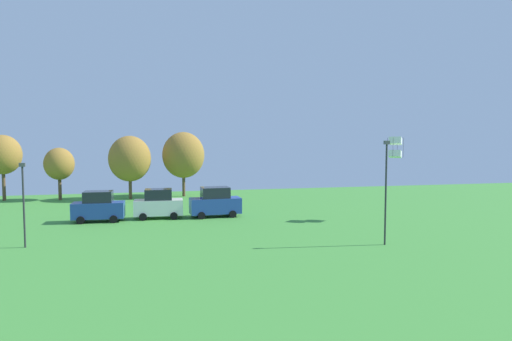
{
  "coord_description": "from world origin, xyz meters",
  "views": [
    {
      "loc": [
        -3.38,
        0.31,
        7.02
      ],
      "look_at": [
        0.12,
        15.83,
        5.86
      ],
      "focal_mm": 32.0,
      "sensor_mm": 36.0,
      "label": 1
    }
  ],
  "objects_px": {
    "parked_car_second_from_left": "(159,204)",
    "parked_car_third_from_left": "(215,202)",
    "treeline_tree_3": "(183,155)",
    "light_post_1": "(23,199)",
    "treeline_tree_2": "(130,159)",
    "kite_flying_3": "(395,147)",
    "parked_car_leftmost": "(98,207)",
    "treeline_tree_1": "(59,164)",
    "treeline_tree_0": "(3,155)",
    "light_post_0": "(386,187)"
  },
  "relations": [
    {
      "from": "parked_car_leftmost",
      "to": "parked_car_third_from_left",
      "type": "bearing_deg",
      "value": 3.19
    },
    {
      "from": "light_post_0",
      "to": "treeline_tree_3",
      "type": "relative_size",
      "value": 0.89
    },
    {
      "from": "treeline_tree_1",
      "to": "parked_car_second_from_left",
      "type": "bearing_deg",
      "value": -53.48
    },
    {
      "from": "parked_car_second_from_left",
      "to": "treeline_tree_2",
      "type": "distance_m",
      "value": 14.13
    },
    {
      "from": "treeline_tree_2",
      "to": "treeline_tree_3",
      "type": "bearing_deg",
      "value": 11.23
    },
    {
      "from": "light_post_1",
      "to": "treeline_tree_1",
      "type": "distance_m",
      "value": 23.34
    },
    {
      "from": "light_post_0",
      "to": "treeline_tree_1",
      "type": "relative_size",
      "value": 1.16
    },
    {
      "from": "light_post_1",
      "to": "treeline_tree_2",
      "type": "distance_m",
      "value": 22.92
    },
    {
      "from": "treeline_tree_2",
      "to": "parked_car_second_from_left",
      "type": "bearing_deg",
      "value": -77.41
    },
    {
      "from": "parked_car_third_from_left",
      "to": "light_post_0",
      "type": "height_order",
      "value": "light_post_0"
    },
    {
      "from": "kite_flying_3",
      "to": "parked_car_leftmost",
      "type": "distance_m",
      "value": 25.44
    },
    {
      "from": "treeline_tree_0",
      "to": "treeline_tree_1",
      "type": "distance_m",
      "value": 6.11
    },
    {
      "from": "treeline_tree_3",
      "to": "parked_car_leftmost",
      "type": "bearing_deg",
      "value": -117.96
    },
    {
      "from": "parked_car_second_from_left",
      "to": "parked_car_third_from_left",
      "type": "relative_size",
      "value": 0.93
    },
    {
      "from": "treeline_tree_1",
      "to": "treeline_tree_2",
      "type": "xyz_separation_m",
      "value": [
        7.67,
        -1.0,
        0.55
      ]
    },
    {
      "from": "parked_car_leftmost",
      "to": "light_post_1",
      "type": "xyz_separation_m",
      "value": [
        -3.55,
        -8.34,
        1.85
      ]
    },
    {
      "from": "light_post_1",
      "to": "treeline_tree_1",
      "type": "height_order",
      "value": "treeline_tree_1"
    },
    {
      "from": "parked_car_leftmost",
      "to": "light_post_1",
      "type": "relative_size",
      "value": 0.78
    },
    {
      "from": "light_post_0",
      "to": "treeline_tree_1",
      "type": "distance_m",
      "value": 37.21
    },
    {
      "from": "light_post_0",
      "to": "parked_car_third_from_left",
      "type": "bearing_deg",
      "value": 126.11
    },
    {
      "from": "light_post_0",
      "to": "treeline_tree_2",
      "type": "distance_m",
      "value": 31.73
    },
    {
      "from": "parked_car_third_from_left",
      "to": "light_post_1",
      "type": "height_order",
      "value": "light_post_1"
    },
    {
      "from": "kite_flying_3",
      "to": "parked_car_third_from_left",
      "type": "relative_size",
      "value": 0.41
    },
    {
      "from": "parked_car_third_from_left",
      "to": "treeline_tree_3",
      "type": "distance_m",
      "value": 15.4
    },
    {
      "from": "parked_car_leftmost",
      "to": "treeline_tree_1",
      "type": "height_order",
      "value": "treeline_tree_1"
    },
    {
      "from": "light_post_0",
      "to": "treeline_tree_2",
      "type": "height_order",
      "value": "treeline_tree_2"
    },
    {
      "from": "treeline_tree_0",
      "to": "treeline_tree_2",
      "type": "bearing_deg",
      "value": -7.57
    },
    {
      "from": "parked_car_second_from_left",
      "to": "light_post_1",
      "type": "bearing_deg",
      "value": -131.61
    },
    {
      "from": "treeline_tree_3",
      "to": "parked_car_second_from_left",
      "type": "bearing_deg",
      "value": -102.01
    },
    {
      "from": "parked_car_leftmost",
      "to": "parked_car_second_from_left",
      "type": "relative_size",
      "value": 1.0
    },
    {
      "from": "treeline_tree_2",
      "to": "treeline_tree_3",
      "type": "height_order",
      "value": "treeline_tree_3"
    },
    {
      "from": "treeline_tree_0",
      "to": "treeline_tree_1",
      "type": "relative_size",
      "value": 1.24
    },
    {
      "from": "light_post_0",
      "to": "treeline_tree_3",
      "type": "height_order",
      "value": "treeline_tree_3"
    },
    {
      "from": "parked_car_third_from_left",
      "to": "treeline_tree_0",
      "type": "relative_size",
      "value": 0.62
    },
    {
      "from": "light_post_1",
      "to": "treeline_tree_2",
      "type": "bearing_deg",
      "value": 76.2
    },
    {
      "from": "parked_car_third_from_left",
      "to": "treeline_tree_1",
      "type": "relative_size",
      "value": 0.77
    },
    {
      "from": "light_post_1",
      "to": "treeline_tree_3",
      "type": "relative_size",
      "value": 0.71
    },
    {
      "from": "parked_car_leftmost",
      "to": "parked_car_second_from_left",
      "type": "height_order",
      "value": "parked_car_second_from_left"
    },
    {
      "from": "parked_car_third_from_left",
      "to": "treeline_tree_1",
      "type": "bearing_deg",
      "value": 133.92
    },
    {
      "from": "treeline_tree_3",
      "to": "treeline_tree_1",
      "type": "bearing_deg",
      "value": -179.12
    },
    {
      "from": "parked_car_leftmost",
      "to": "treeline_tree_0",
      "type": "bearing_deg",
      "value": 128.66
    },
    {
      "from": "light_post_0",
      "to": "treeline_tree_2",
      "type": "relative_size",
      "value": 0.95
    },
    {
      "from": "parked_car_leftmost",
      "to": "treeline_tree_1",
      "type": "xyz_separation_m",
      "value": [
        -5.76,
        14.87,
        2.8
      ]
    },
    {
      "from": "kite_flying_3",
      "to": "treeline_tree_0",
      "type": "relative_size",
      "value": 0.25
    },
    {
      "from": "parked_car_second_from_left",
      "to": "treeline_tree_0",
      "type": "xyz_separation_m",
      "value": [
        -16.62,
        15.21,
        3.84
      ]
    },
    {
      "from": "treeline_tree_2",
      "to": "parked_car_leftmost",
      "type": "bearing_deg",
      "value": -97.83
    },
    {
      "from": "light_post_0",
      "to": "light_post_1",
      "type": "distance_m",
      "value": 23.2
    },
    {
      "from": "parked_car_second_from_left",
      "to": "treeline_tree_3",
      "type": "xyz_separation_m",
      "value": [
        3.11,
        14.61,
        3.67
      ]
    },
    {
      "from": "parked_car_leftmost",
      "to": "treeline_tree_3",
      "type": "height_order",
      "value": "treeline_tree_3"
    },
    {
      "from": "parked_car_second_from_left",
      "to": "parked_car_third_from_left",
      "type": "bearing_deg",
      "value": -0.78
    }
  ]
}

